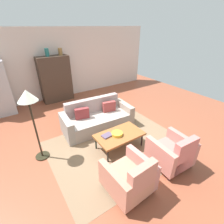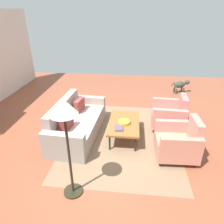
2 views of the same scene
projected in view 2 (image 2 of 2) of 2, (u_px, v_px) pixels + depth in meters
name	position (u px, v px, depth m)	size (l,w,h in m)	color
ground_plane	(97.00, 137.00, 4.94)	(10.67, 10.67, 0.00)	brown
area_rug	(122.00, 137.00, 4.94)	(3.40, 2.60, 0.01)	#83684E
couch	(75.00, 124.00, 4.93)	(2.15, 1.03, 0.86)	#9E9289
coffee_table	(124.00, 123.00, 4.77)	(1.20, 0.70, 0.41)	black
armchair_left	(180.00, 142.00, 4.14)	(0.83, 0.83, 0.88)	#352C1B
armchair_right	(171.00, 115.00, 5.20)	(0.85, 0.85, 0.88)	black
fruit_bowl	(124.00, 122.00, 4.68)	(0.27, 0.27, 0.07)	gold
book_stack	(119.00, 128.00, 4.49)	(0.28, 0.21, 0.03)	#584760
floor_lamp	(65.00, 117.00, 2.80)	(0.40, 0.40, 1.72)	black
dog	(181.00, 85.00, 7.42)	(0.35, 0.69, 0.48)	#373F36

